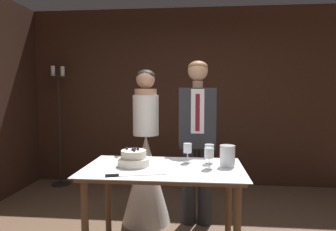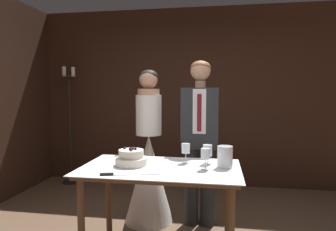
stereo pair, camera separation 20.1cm
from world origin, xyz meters
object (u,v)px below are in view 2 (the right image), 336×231
at_px(hurricane_candle, 225,157).
at_px(candle_stand, 70,128).
at_px(cake_knife, 119,174).
at_px(wine_glass_middle, 207,152).
at_px(wine_glass_far, 206,155).
at_px(wine_glass_near, 186,149).
at_px(tiered_cake, 131,158).
at_px(bride, 149,167).
at_px(groom, 200,134).
at_px(cake_table, 160,179).

distance_m(hurricane_candle, candle_stand, 3.02).
distance_m(cake_knife, candle_stand, 2.74).
bearing_deg(wine_glass_middle, wine_glass_far, -92.89).
distance_m(wine_glass_near, wine_glass_far, 0.26).
height_order(tiered_cake, hurricane_candle, hurricane_candle).
height_order(bride, candle_stand, candle_stand).
xyz_separation_m(cake_knife, candle_stand, (-1.57, 2.25, 0.05)).
relative_size(wine_glass_far, groom, 0.10).
distance_m(tiered_cake, wine_glass_near, 0.48).
height_order(cake_knife, wine_glass_near, wine_glass_near).
bearing_deg(wine_glass_middle, groom, 99.67).
height_order(wine_glass_middle, hurricane_candle, hurricane_candle).
relative_size(tiered_cake, wine_glass_near, 1.58).
xyz_separation_m(wine_glass_middle, bride, (-0.66, 0.61, -0.32)).
bearing_deg(tiered_cake, hurricane_candle, 4.00).
xyz_separation_m(cake_table, candle_stand, (-1.83, 1.95, 0.16)).
relative_size(wine_glass_far, candle_stand, 0.09).
bearing_deg(cake_knife, cake_table, 33.81).
distance_m(wine_glass_near, bride, 0.83).
bearing_deg(tiered_cake, wine_glass_middle, 13.22).
bearing_deg(wine_glass_middle, cake_table, -156.18).
bearing_deg(hurricane_candle, candle_stand, 141.49).
bearing_deg(wine_glass_middle, bride, 137.64).
distance_m(wine_glass_near, wine_glass_middle, 0.19).
bearing_deg(cake_knife, hurricane_candle, 10.47).
bearing_deg(tiered_cake, cake_knife, -90.99).
xyz_separation_m(wine_glass_near, wine_glass_far, (0.18, -0.19, -0.00)).
relative_size(cake_table, wine_glass_far, 7.73).
xyz_separation_m(cake_table, wine_glass_middle, (0.38, 0.17, 0.22)).
relative_size(wine_glass_middle, candle_stand, 0.09).
distance_m(hurricane_candle, groom, 0.75).
distance_m(cake_knife, wine_glass_near, 0.67).
bearing_deg(tiered_cake, bride, 91.81).
bearing_deg(cake_knife, wine_glass_far, 9.43).
bearing_deg(cake_table, hurricane_candle, 7.94).
bearing_deg(candle_stand, wine_glass_far, -41.71).
height_order(wine_glass_far, bride, bride).
xyz_separation_m(cake_knife, bride, (-0.02, 1.07, -0.21)).
distance_m(tiered_cake, hurricane_candle, 0.79).
height_order(wine_glass_middle, groom, groom).
bearing_deg(wine_glass_far, cake_table, 178.16).
bearing_deg(cake_table, tiered_cake, 175.79).
bearing_deg(tiered_cake, candle_stand, 129.13).
bearing_deg(candle_stand, tiered_cake, -50.87).
xyz_separation_m(bride, candle_stand, (-1.55, 1.18, 0.26)).
distance_m(tiered_cake, wine_glass_far, 0.64).
distance_m(wine_glass_far, hurricane_candle, 0.18).
height_order(cake_table, groom, groom).
distance_m(tiered_cake, bride, 0.80).
bearing_deg(hurricane_candle, wine_glass_middle, 146.93).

